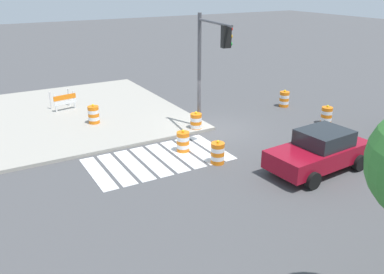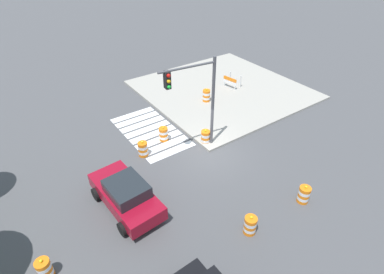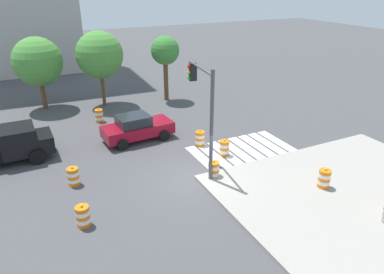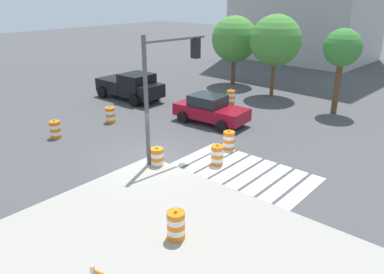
{
  "view_description": "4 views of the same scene",
  "coord_description": "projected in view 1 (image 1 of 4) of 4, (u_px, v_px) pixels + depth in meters",
  "views": [
    {
      "loc": [
        10.49,
        15.96,
        7.1
      ],
      "look_at": [
        2.43,
        1.89,
        0.74
      ],
      "focal_mm": 37.93,
      "sensor_mm": 36.0,
      "label": 1
    },
    {
      "loc": [
        -11.14,
        9.12,
        11.22
      ],
      "look_at": [
        1.05,
        0.52,
        0.75
      ],
      "focal_mm": 28.42,
      "sensor_mm": 36.0,
      "label": 2
    },
    {
      "loc": [
        -6.97,
        -13.95,
        9.25
      ],
      "look_at": [
        1.4,
        3.09,
        0.78
      ],
      "focal_mm": 33.3,
      "sensor_mm": 36.0,
      "label": 3
    },
    {
      "loc": [
        11.72,
        -10.58,
        7.23
      ],
      "look_at": [
        0.94,
        1.88,
        0.78
      ],
      "focal_mm": 35.06,
      "sensor_mm": 36.0,
      "label": 4
    }
  ],
  "objects": [
    {
      "name": "traffic_barrel_median_near",
      "position": [
        183.0,
        142.0,
        17.68
      ],
      "size": [
        0.56,
        0.56,
        1.02
      ],
      "color": "orange",
      "rests_on": "ground"
    },
    {
      "name": "crosswalk_stripes",
      "position": [
        159.0,
        159.0,
        17.03
      ],
      "size": [
        5.85,
        3.2,
        0.02
      ],
      "color": "silver",
      "rests_on": "ground"
    },
    {
      "name": "traffic_light_pole",
      "position": [
        210.0,
        55.0,
        18.15
      ],
      "size": [
        0.64,
        3.27,
        5.5
      ],
      "color": "#4C4C51",
      "rests_on": "sidewalk_corner"
    },
    {
      "name": "traffic_barrel_crosswalk_end",
      "position": [
        218.0,
        153.0,
        16.54
      ],
      "size": [
        0.56,
        0.56,
        1.02
      ],
      "color": "orange",
      "rests_on": "ground"
    },
    {
      "name": "sidewalk_corner",
      "position": [
        65.0,
        115.0,
        22.39
      ],
      "size": [
        12.0,
        12.0,
        0.15
      ],
      "primitive_type": "cube",
      "color": "#9E998E",
      "rests_on": "ground"
    },
    {
      "name": "construction_barricade",
      "position": [
        64.0,
        100.0,
        22.85
      ],
      "size": [
        1.36,
        0.99,
        1.0
      ],
      "color": "silver",
      "rests_on": "sidewalk_corner"
    },
    {
      "name": "traffic_barrel_lane_center",
      "position": [
        284.0,
        99.0,
        23.93
      ],
      "size": [
        0.56,
        0.56,
        1.02
      ],
      "color": "orange",
      "rests_on": "ground"
    },
    {
      "name": "ground_plane",
      "position": [
        215.0,
        130.0,
        20.34
      ],
      "size": [
        120.0,
        120.0,
        0.0
      ],
      "primitive_type": "plane",
      "color": "#474749"
    },
    {
      "name": "sports_car",
      "position": [
        319.0,
        151.0,
        15.84
      ],
      "size": [
        4.42,
        2.37,
        1.63
      ],
      "color": "maroon",
      "rests_on": "ground"
    },
    {
      "name": "traffic_barrel_near_corner",
      "position": [
        196.0,
        122.0,
        20.08
      ],
      "size": [
        0.56,
        0.56,
        1.02
      ],
      "color": "orange",
      "rests_on": "ground"
    },
    {
      "name": "traffic_barrel_far_curb",
      "position": [
        326.0,
        115.0,
        21.08
      ],
      "size": [
        0.56,
        0.56,
        1.02
      ],
      "color": "orange",
      "rests_on": "ground"
    },
    {
      "name": "traffic_barrel_on_sidewalk",
      "position": [
        94.0,
        115.0,
        20.72
      ],
      "size": [
        0.56,
        0.56,
        1.02
      ],
      "color": "orange",
      "rests_on": "sidewalk_corner"
    }
  ]
}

